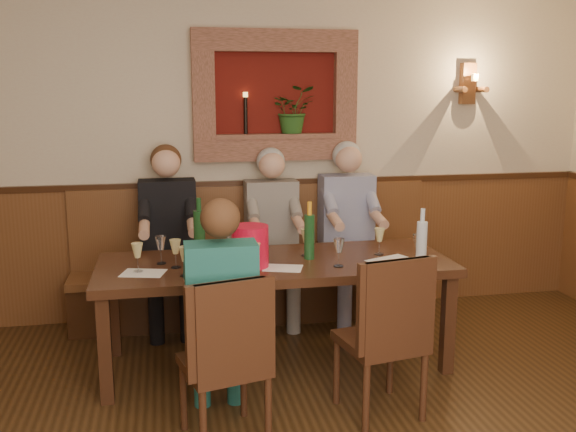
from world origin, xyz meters
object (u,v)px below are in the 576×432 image
object	(u,v)px
chair_near_left	(226,392)
chair_near_right	(381,368)
person_bench_left	(169,254)
dining_table	(275,271)
wine_bottle_green_b	(199,233)
person_chair_front	(221,335)
person_bench_right	(349,246)
wine_bottle_green_a	(309,236)
water_bottle	(422,242)
bench	(256,280)
spittoon_bucket	(250,246)
person_bench_mid	(273,251)

from	to	relation	value
chair_near_left	chair_near_right	world-z (taller)	chair_near_right
chair_near_left	person_bench_left	bearing A→B (deg)	84.52
dining_table	chair_near_left	bearing A→B (deg)	-115.25
wine_bottle_green_b	person_chair_front	bearing A→B (deg)	-86.78
person_bench_right	chair_near_right	bearing A→B (deg)	-99.68
person_bench_left	wine_bottle_green_a	xyz separation A→B (m)	(0.95, -0.83, 0.30)
person_bench_right	water_bottle	bearing A→B (deg)	-81.30
bench	chair_near_right	xyz separation A→B (m)	(0.49, -1.76, -0.04)
chair_near_right	person_chair_front	distance (m)	0.97
wine_bottle_green_a	person_bench_left	bearing A→B (deg)	138.90
wine_bottle_green_a	chair_near_left	bearing A→B (deg)	-125.92
spittoon_bucket	wine_bottle_green_b	xyz separation A→B (m)	(-0.31, 0.30, 0.04)
wine_bottle_green_b	water_bottle	world-z (taller)	wine_bottle_green_b
chair_near_left	spittoon_bucket	world-z (taller)	spittoon_bucket
wine_bottle_green_b	spittoon_bucket	bearing A→B (deg)	-44.14
wine_bottle_green_a	spittoon_bucket	bearing A→B (deg)	-164.46
wine_bottle_green_b	person_bench_right	bearing A→B (deg)	26.77
dining_table	bench	world-z (taller)	bench
chair_near_right	spittoon_bucket	size ratio (longest dim) A/B	3.59
bench	wine_bottle_green_b	bearing A→B (deg)	-123.69
chair_near_left	person_bench_right	world-z (taller)	person_bench_right
person_bench_right	water_bottle	xyz separation A→B (m)	(0.17, -1.12, 0.29)
person_chair_front	chair_near_right	bearing A→B (deg)	-2.42
chair_near_left	spittoon_bucket	distance (m)	1.05
person_bench_right	wine_bottle_green_b	xyz separation A→B (m)	(-1.27, -0.64, 0.31)
chair_near_left	person_chair_front	bearing A→B (deg)	77.75
chair_near_right	person_bench_left	bearing A→B (deg)	115.32
chair_near_left	person_chair_front	distance (m)	0.31
person_bench_mid	spittoon_bucket	size ratio (longest dim) A/B	5.19
person_bench_left	person_bench_right	xyz separation A→B (m)	(1.48, -0.00, 0.00)
person_bench_left	water_bottle	xyz separation A→B (m)	(1.65, -1.12, 0.29)
person_bench_right	wine_bottle_green_a	world-z (taller)	person_bench_right
bench	chair_near_left	size ratio (longest dim) A/B	3.11
chair_near_right	wine_bottle_green_a	bearing A→B (deg)	96.19
chair_near_right	wine_bottle_green_b	world-z (taller)	wine_bottle_green_b
person_bench_mid	person_bench_right	bearing A→B (deg)	-0.11
person_bench_right	wine_bottle_green_b	world-z (taller)	person_bench_right
bench	person_bench_mid	xyz separation A→B (m)	(0.13, -0.11, 0.27)
person_bench_left	spittoon_bucket	xyz separation A→B (m)	(0.52, -0.95, 0.27)
person_bench_right	dining_table	bearing A→B (deg)	-132.79
bench	person_bench_right	size ratio (longest dim) A/B	2.02
chair_near_right	wine_bottle_green_b	size ratio (longest dim) A/B	2.36
wine_bottle_green_a	person_chair_front	bearing A→B (deg)	-131.07
chair_near_right	person_bench_right	bearing A→B (deg)	69.75
person_bench_mid	wine_bottle_green_a	distance (m)	0.90
person_bench_left	wine_bottle_green_a	size ratio (longest dim) A/B	3.69
person_bench_right	water_bottle	size ratio (longest dim) A/B	3.87
person_bench_left	person_bench_right	world-z (taller)	person_bench_right
spittoon_bucket	wine_bottle_green_a	world-z (taller)	wine_bottle_green_a
bench	chair_near_left	xyz separation A→B (m)	(-0.44, -1.88, -0.05)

